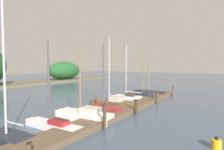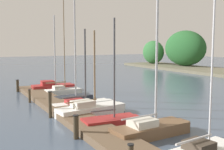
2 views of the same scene
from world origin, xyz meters
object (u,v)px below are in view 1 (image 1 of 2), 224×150
(sailboat_6, at_px, (111,102))
(mooring_piling_2, at_px, (105,116))
(sailboat_4, at_px, (83,115))
(sailboat_2, at_px, (7,131))
(sailboat_3, at_px, (52,123))
(mooring_piling_3, at_px, (136,107))
(mooring_piling_5, at_px, (173,91))
(mooring_piling_4, at_px, (157,97))
(sailboat_5, at_px, (104,109))
(sailboat_7, at_px, (127,97))
(sailboat_8, at_px, (144,95))
(channel_buoy_0, at_px, (216,144))
(sailboat_9, at_px, (149,92))

(sailboat_6, xyz_separation_m, mooring_piling_2, (-5.46, -3.29, 0.40))
(sailboat_4, distance_m, mooring_piling_2, 2.51)
(sailboat_2, height_order, mooring_piling_2, sailboat_2)
(sailboat_3, relative_size, mooring_piling_2, 3.37)
(sailboat_4, distance_m, mooring_piling_3, 4.27)
(sailboat_3, bearing_deg, mooring_piling_5, -102.98)
(mooring_piling_4, bearing_deg, sailboat_6, 134.84)
(sailboat_2, relative_size, mooring_piling_5, 6.85)
(sailboat_5, bearing_deg, sailboat_3, 89.74)
(sailboat_2, bearing_deg, sailboat_6, -94.70)
(sailboat_2, height_order, sailboat_4, sailboat_2)
(sailboat_7, distance_m, sailboat_8, 2.50)
(mooring_piling_2, distance_m, channel_buoy_0, 5.88)
(sailboat_8, height_order, mooring_piling_4, sailboat_8)
(sailboat_2, distance_m, sailboat_8, 15.21)
(mooring_piling_3, bearing_deg, channel_buoy_0, -119.80)
(sailboat_9, xyz_separation_m, mooring_piling_2, (-13.40, -2.77, 0.47))
(mooring_piling_3, height_order, mooring_piling_5, mooring_piling_5)
(sailboat_3, xyz_separation_m, sailboat_5, (4.89, -0.37, -0.01))
(sailboat_3, height_order, sailboat_5, sailboat_5)
(sailboat_3, xyz_separation_m, mooring_piling_3, (5.83, -2.81, 0.24))
(sailboat_8, bearing_deg, mooring_piling_4, 150.22)
(sailboat_7, xyz_separation_m, mooring_piling_4, (0.06, -3.38, 0.29))
(sailboat_5, bearing_deg, mooring_piling_3, -154.78)
(sailboat_4, relative_size, mooring_piling_3, 4.58)
(sailboat_7, bearing_deg, channel_buoy_0, 133.65)
(sailboat_6, bearing_deg, mooring_piling_3, 155.30)
(sailboat_6, bearing_deg, mooring_piling_2, 117.94)
(mooring_piling_2, bearing_deg, sailboat_6, 31.07)
(sailboat_6, relative_size, mooring_piling_2, 4.10)
(sailboat_5, height_order, sailboat_9, sailboat_5)
(sailboat_2, distance_m, sailboat_5, 7.37)
(sailboat_8, xyz_separation_m, sailboat_9, (2.34, 0.32, 0.03))
(sailboat_4, height_order, mooring_piling_4, sailboat_4)
(mooring_piling_2, bearing_deg, mooring_piling_4, -0.35)
(sailboat_9, bearing_deg, channel_buoy_0, 126.11)
(sailboat_4, height_order, sailboat_7, sailboat_7)
(sailboat_7, xyz_separation_m, mooring_piling_3, (-4.58, -3.36, 0.22))
(mooring_piling_3, bearing_deg, sailboat_6, 68.43)
(sailboat_5, bearing_deg, mooring_piling_2, 131.00)
(sailboat_5, xyz_separation_m, sailboat_8, (7.86, 0.04, -0.02))
(mooring_piling_3, relative_size, mooring_piling_4, 0.89)
(sailboat_5, relative_size, sailboat_8, 1.04)
(mooring_piling_4, bearing_deg, sailboat_7, 91.09)
(mooring_piling_2, relative_size, mooring_piling_4, 1.25)
(sailboat_3, bearing_deg, sailboat_4, -102.02)
(sailboat_7, bearing_deg, sailboat_4, 91.09)
(sailboat_5, height_order, mooring_piling_3, sailboat_5)
(sailboat_6, distance_m, sailboat_9, 7.96)
(sailboat_8, height_order, channel_buoy_0, sailboat_8)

